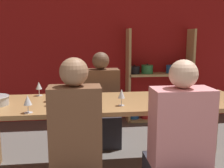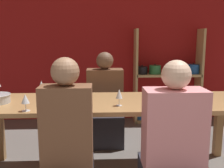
% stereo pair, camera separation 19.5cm
% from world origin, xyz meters
% --- Properties ---
extents(wall_back_red, '(8.80, 0.06, 2.70)m').
position_xyz_m(wall_back_red, '(0.00, 3.83, 1.35)').
color(wall_back_red, '#A31919').
rests_on(wall_back_red, ground_plane).
extents(shelf_unit, '(1.07, 0.30, 1.50)m').
position_xyz_m(shelf_unit, '(0.89, 3.63, 0.56)').
color(shelf_unit, tan).
rests_on(shelf_unit, ground_plane).
extents(dining_table, '(2.64, 0.81, 0.75)m').
position_xyz_m(dining_table, '(-0.08, 2.00, 0.66)').
color(dining_table, '#AD7F4C').
rests_on(dining_table, ground_plane).
extents(wine_glass_white_a, '(0.07, 0.07, 0.16)m').
position_xyz_m(wine_glass_white_a, '(-0.61, 1.80, 0.86)').
color(wine_glass_white_a, white).
rests_on(wine_glass_white_a, dining_table).
extents(wine_glass_white_b, '(0.07, 0.07, 0.15)m').
position_xyz_m(wine_glass_white_b, '(-0.84, 2.32, 0.85)').
color(wine_glass_white_b, white).
rests_on(wine_glass_white_b, dining_table).
extents(wine_glass_white_c, '(0.07, 0.07, 0.16)m').
position_xyz_m(wine_glass_white_c, '(-0.67, 1.88, 0.85)').
color(wine_glass_white_c, white).
rests_on(wine_glass_white_c, dining_table).
extents(wine_glass_empty_a, '(0.07, 0.07, 0.15)m').
position_xyz_m(wine_glass_empty_a, '(-0.83, 1.67, 0.85)').
color(wine_glass_empty_a, white).
rests_on(wine_glass_empty_a, dining_table).
extents(wine_glass_red_a, '(0.06, 0.06, 0.15)m').
position_xyz_m(wine_glass_red_a, '(-0.03, 1.80, 0.85)').
color(wine_glass_red_a, white).
rests_on(wine_glass_red_a, dining_table).
extents(wine_glass_white_d, '(0.08, 0.08, 0.15)m').
position_xyz_m(wine_glass_white_d, '(-0.69, 2.04, 0.85)').
color(wine_glass_white_d, white).
rests_on(wine_glass_white_d, dining_table).
extents(cell_phone, '(0.11, 0.16, 0.01)m').
position_xyz_m(cell_phone, '(0.54, 1.96, 0.75)').
color(cell_phone, black).
rests_on(cell_phone, dining_table).
extents(person_near_a, '(0.36, 0.45, 1.23)m').
position_xyz_m(person_near_a, '(-0.44, 1.28, 0.46)').
color(person_near_a, '#2D2D38').
rests_on(person_near_a, ground_plane).
extents(person_far_a, '(0.46, 0.57, 1.18)m').
position_xyz_m(person_far_a, '(-0.14, 2.79, 0.42)').
color(person_far_a, '#2D2D38').
rests_on(person_far_a, ground_plane).
extents(person_near_b, '(0.44, 0.54, 1.21)m').
position_xyz_m(person_near_b, '(0.32, 1.27, 0.44)').
color(person_near_b, '#2D2D38').
rests_on(person_near_b, ground_plane).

